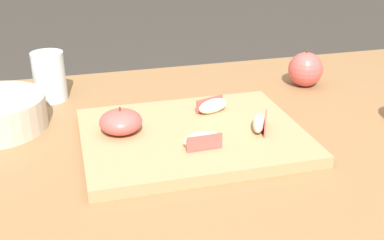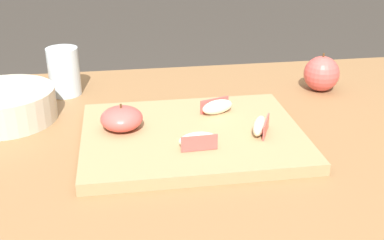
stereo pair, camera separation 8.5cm
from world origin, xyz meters
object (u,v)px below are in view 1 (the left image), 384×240
at_px(apple_wedge_right, 213,106).
at_px(apple_wedge_near_knife, 259,123).
at_px(whole_apple_pink_lady, 305,69).
at_px(drinking_glass_water, 49,76).
at_px(apple_half_skin_up, 121,122).
at_px(cutting_board, 192,135).
at_px(apple_wedge_left, 203,140).

distance_m(apple_wedge_right, apple_wedge_near_knife, 0.11).
height_order(whole_apple_pink_lady, drinking_glass_water, drinking_glass_water).
distance_m(apple_half_skin_up, whole_apple_pink_lady, 0.48).
relative_size(cutting_board, apple_half_skin_up, 5.16).
height_order(apple_half_skin_up, apple_wedge_near_knife, apple_half_skin_up).
xyz_separation_m(apple_wedge_right, drinking_glass_water, (-0.30, 0.20, 0.02)).
bearing_deg(cutting_board, apple_wedge_near_knife, -14.54).
relative_size(cutting_board, apple_wedge_right, 5.78).
xyz_separation_m(cutting_board, apple_wedge_right, (0.06, 0.07, 0.02)).
bearing_deg(cutting_board, whole_apple_pink_lady, 32.13).
bearing_deg(apple_wedge_right, whole_apple_pink_lady, 27.48).
height_order(cutting_board, apple_wedge_left, apple_wedge_left).
bearing_deg(cutting_board, apple_wedge_right, 48.18).
height_order(apple_wedge_right, whole_apple_pink_lady, whole_apple_pink_lady).
bearing_deg(apple_half_skin_up, whole_apple_pink_lady, 21.93).
xyz_separation_m(apple_wedge_left, apple_wedge_near_knife, (0.12, 0.04, 0.00)).
bearing_deg(whole_apple_pink_lady, apple_wedge_right, -152.52).
distance_m(apple_half_skin_up, apple_wedge_right, 0.19).
height_order(apple_half_skin_up, apple_wedge_right, apple_half_skin_up).
distance_m(apple_half_skin_up, drinking_glass_water, 0.27).
bearing_deg(apple_half_skin_up, apple_wedge_left, -36.99).
height_order(apple_half_skin_up, whole_apple_pink_lady, whole_apple_pink_lady).
bearing_deg(apple_half_skin_up, apple_wedge_right, 12.94).
bearing_deg(apple_wedge_near_knife, cutting_board, 165.46).
distance_m(cutting_board, apple_wedge_near_knife, 0.12).
relative_size(apple_half_skin_up, apple_wedge_left, 1.16).
bearing_deg(apple_wedge_left, apple_half_skin_up, 143.01).
xyz_separation_m(cutting_board, whole_apple_pink_lady, (0.33, 0.20, 0.03)).
xyz_separation_m(apple_wedge_left, drinking_glass_water, (-0.24, 0.34, 0.02)).
bearing_deg(whole_apple_pink_lady, drinking_glass_water, 173.47).
bearing_deg(apple_wedge_left, cutting_board, 89.63).
height_order(apple_half_skin_up, apple_wedge_left, apple_half_skin_up).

